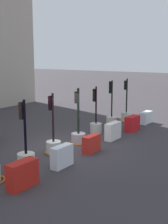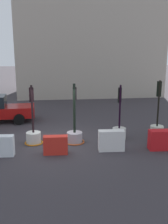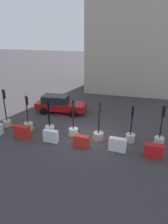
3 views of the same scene
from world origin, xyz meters
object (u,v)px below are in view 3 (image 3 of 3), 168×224
object	(u,v)px
traffic_light_4	(99,133)
car_red_compact	(59,104)
traffic_light_3	(73,130)
construction_barrier_4	(118,145)
traffic_light_5	(130,135)
construction_barrier_1	(22,132)
traffic_light_0	(7,120)
traffic_light_2	(50,127)
construction_barrier_3	(81,141)
traffic_light_1	(29,125)
construction_barrier_2	(51,136)
traffic_light_6	(159,139)
construction_barrier_5	(154,151)

from	to	relation	value
traffic_light_4	car_red_compact	size ratio (longest dim) A/B	0.59
traffic_light_3	construction_barrier_4	world-z (taller)	traffic_light_3
car_red_compact	traffic_light_3	bearing A→B (deg)	-56.38
traffic_light_5	construction_barrier_1	distance (m)	7.64
traffic_light_0	traffic_light_2	bearing A→B (deg)	-1.65
construction_barrier_3	construction_barrier_4	xyz separation A→B (m)	(2.37, 0.10, 0.06)
construction_barrier_1	construction_barrier_4	xyz separation A→B (m)	(6.78, 0.05, -0.01)
traffic_light_5	car_red_compact	size ratio (longest dim) A/B	0.56
traffic_light_5	traffic_light_1	bearing A→B (deg)	-178.51
traffic_light_1	traffic_light_3	world-z (taller)	traffic_light_1
traffic_light_3	traffic_light_1	bearing A→B (deg)	-179.12
construction_barrier_2	construction_barrier_4	size ratio (longest dim) A/B	0.93
traffic_light_6	construction_barrier_3	distance (m)	5.19
traffic_light_3	construction_barrier_3	size ratio (longest dim) A/B	2.66
construction_barrier_4	traffic_light_3	bearing A→B (deg)	158.96
traffic_light_1	traffic_light_2	size ratio (longest dim) A/B	1.03
construction_barrier_5	traffic_light_4	bearing A→B (deg)	159.99
construction_barrier_1	construction_barrier_4	bearing A→B (deg)	0.45
traffic_light_4	construction_barrier_3	world-z (taller)	traffic_light_4
traffic_light_3	construction_barrier_3	distance (m)	1.72
traffic_light_4	construction_barrier_1	distance (m)	5.45
traffic_light_4	construction_barrier_5	world-z (taller)	traffic_light_4
traffic_light_1	construction_barrier_4	xyz separation A→B (m)	(7.00, -1.24, 0.05)
traffic_light_1	traffic_light_3	distance (m)	3.63
traffic_light_1	car_red_compact	size ratio (longest dim) A/B	0.59
traffic_light_0	construction_barrier_2	size ratio (longest dim) A/B	2.93
traffic_light_2	construction_barrier_2	distance (m)	1.45
traffic_light_2	traffic_light_5	bearing A→B (deg)	1.97
traffic_light_1	traffic_light_5	distance (m)	7.71
traffic_light_4	construction_barrier_4	size ratio (longest dim) A/B	2.46
traffic_light_1	traffic_light_5	xyz separation A→B (m)	(7.71, 0.20, 0.08)
traffic_light_4	construction_barrier_1	size ratio (longest dim) A/B	2.40
traffic_light_6	construction_barrier_4	distance (m)	2.95
traffic_light_2	construction_barrier_2	size ratio (longest dim) A/B	2.57
car_red_compact	traffic_light_6	bearing A→B (deg)	-24.31
construction_barrier_5	car_red_compact	distance (m)	9.88
traffic_light_4	construction_barrier_2	world-z (taller)	traffic_light_4
construction_barrier_2	traffic_light_1	bearing A→B (deg)	151.90
traffic_light_3	traffic_light_0	bearing A→B (deg)	179.50
traffic_light_0	construction_barrier_2	xyz separation A→B (m)	(4.40, -1.40, -0.06)
traffic_light_3	traffic_light_5	distance (m)	4.08
construction_barrier_2	car_red_compact	size ratio (longest dim) A/B	0.22
traffic_light_3	construction_barrier_2	size ratio (longest dim) A/B	2.61
traffic_light_1	construction_barrier_4	world-z (taller)	traffic_light_1
traffic_light_3	construction_barrier_1	world-z (taller)	traffic_light_3
traffic_light_0	traffic_light_3	world-z (taller)	traffic_light_0
traffic_light_2	traffic_light_6	xyz separation A→B (m)	(7.82, 0.17, 0.03)
traffic_light_5	construction_barrier_3	size ratio (longest dim) A/B	2.58
traffic_light_2	construction_barrier_5	world-z (taller)	traffic_light_2
traffic_light_1	construction_barrier_2	size ratio (longest dim) A/B	2.65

